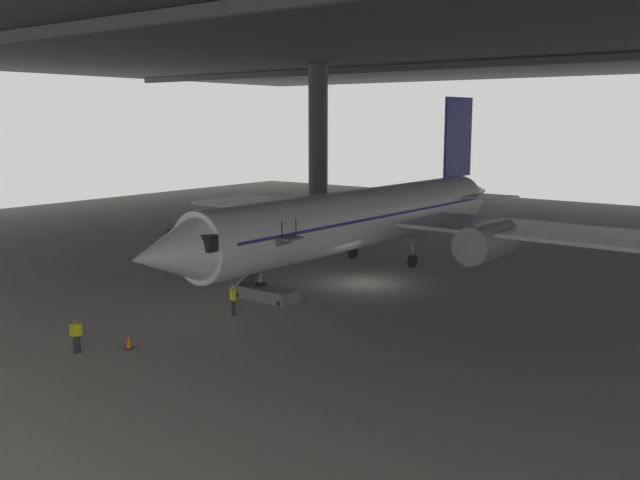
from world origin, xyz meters
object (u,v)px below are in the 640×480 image
(airplane_main, at_px, (364,218))
(traffic_cone_orange, at_px, (129,342))
(boarding_stairs, at_px, (267,287))
(crew_worker_by_stairs, at_px, (233,298))
(crew_worker_near_nose, at_px, (76,334))

(airplane_main, distance_m, traffic_cone_orange, 21.64)
(airplane_main, bearing_deg, traffic_cone_orange, -86.38)
(boarding_stairs, bearing_deg, crew_worker_by_stairs, -76.85)
(crew_worker_near_nose, distance_m, traffic_cone_orange, 2.34)
(boarding_stairs, relative_size, traffic_cone_orange, 7.99)
(boarding_stairs, bearing_deg, traffic_cone_orange, -85.03)
(crew_worker_near_nose, xyz_separation_m, crew_worker_by_stairs, (1.26, 8.71, 0.07))
(airplane_main, height_order, crew_worker_near_nose, airplane_main)
(traffic_cone_orange, bearing_deg, crew_worker_by_stairs, 90.49)
(crew_worker_near_nose, height_order, traffic_cone_orange, crew_worker_near_nose)
(crew_worker_near_nose, bearing_deg, airplane_main, 90.07)
(airplane_main, xyz_separation_m, crew_worker_by_stairs, (1.29, -14.48, -2.61))
(crew_worker_by_stairs, distance_m, traffic_cone_orange, 6.91)
(crew_worker_by_stairs, relative_size, traffic_cone_orange, 2.82)
(airplane_main, xyz_separation_m, traffic_cone_orange, (1.35, -21.35, -3.28))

